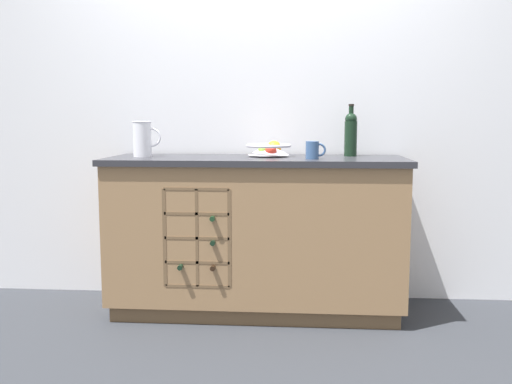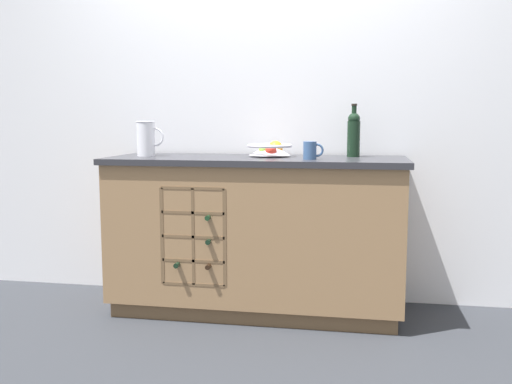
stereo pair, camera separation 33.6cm
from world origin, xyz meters
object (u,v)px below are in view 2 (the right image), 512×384
fruit_bowl (270,149)px  ceramic_mug (311,150)px  white_pitcher (147,138)px  standing_wine_bottle (354,133)px

fruit_bowl → ceramic_mug: size_ratio=2.37×
white_pitcher → ceramic_mug: bearing=-7.1°
fruit_bowl → standing_wine_bottle: size_ratio=0.86×
white_pitcher → ceramic_mug: white_pitcher is taller
white_pitcher → fruit_bowl: bearing=5.3°
ceramic_mug → standing_wine_bottle: bearing=49.6°
white_pitcher → ceramic_mug: size_ratio=1.86×
standing_wine_bottle → white_pitcher: bearing=-173.3°
fruit_bowl → white_pitcher: size_ratio=1.28×
fruit_bowl → white_pitcher: 0.75m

